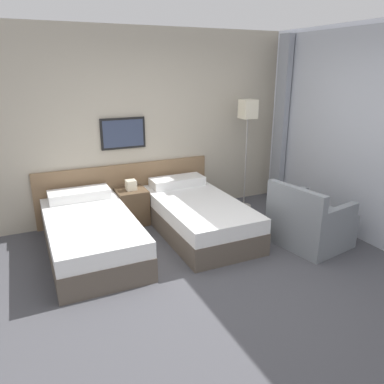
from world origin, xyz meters
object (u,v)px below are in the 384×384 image
at_px(nightstand, 132,206).
at_px(bed_near_door, 91,234).
at_px(bed_near_window, 197,215).
at_px(armchair, 309,224).
at_px(floor_lamp, 248,119).

bearing_deg(nightstand, bed_near_door, -136.03).
xyz_separation_m(bed_near_window, armchair, (1.13, -0.92, 0.03)).
distance_m(bed_near_window, nightstand, 0.99).
bearing_deg(nightstand, bed_near_window, -43.97).
bearing_deg(bed_near_door, floor_lamp, 12.85).
distance_m(bed_near_door, floor_lamp, 2.86).
bearing_deg(bed_near_door, nightstand, 43.97).
relative_size(bed_near_door, bed_near_window, 1.00).
distance_m(bed_near_window, armchair, 1.46).
bearing_deg(floor_lamp, bed_near_door, -167.15).
bearing_deg(bed_near_door, bed_near_window, 0.00).
relative_size(floor_lamp, armchair, 1.78).
bearing_deg(nightstand, floor_lamp, -3.36).
relative_size(nightstand, armchair, 0.67).
height_order(bed_near_door, armchair, armchair).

